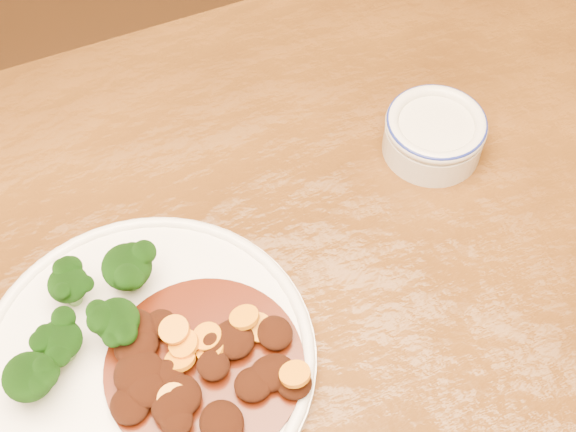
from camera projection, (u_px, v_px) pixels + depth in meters
name	position (u px, v px, depth m)	size (l,w,h in m)	color
dining_table	(227.00, 399.00, 0.79)	(1.52, 0.94, 0.75)	#5F3510
dinner_plate	(146.00, 359.00, 0.71)	(0.30, 0.30, 0.02)	white
broccoli_florets	(84.00, 316.00, 0.70)	(0.15, 0.11, 0.05)	#6BA454
mince_stew	(196.00, 369.00, 0.69)	(0.18, 0.18, 0.03)	#461407
dip_bowl	(434.00, 133.00, 0.84)	(0.11, 0.11, 0.05)	beige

